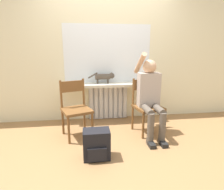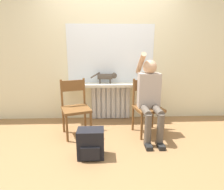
{
  "view_description": "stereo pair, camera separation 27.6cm",
  "coord_description": "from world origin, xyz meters",
  "px_view_note": "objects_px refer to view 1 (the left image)",
  "views": [
    {
      "loc": [
        -0.41,
        -2.41,
        1.38
      ],
      "look_at": [
        0.0,
        0.57,
        0.63
      ],
      "focal_mm": 30.0,
      "sensor_mm": 36.0,
      "label": 1
    },
    {
      "loc": [
        -0.13,
        -2.44,
        1.38
      ],
      "look_at": [
        0.0,
        0.57,
        0.63
      ],
      "focal_mm": 30.0,
      "sensor_mm": 36.0,
      "label": 2
    }
  ],
  "objects_px": {
    "chair_left": "(76,108)",
    "cat": "(105,77)",
    "chair_right": "(147,105)",
    "person": "(150,94)",
    "backpack": "(97,144)"
  },
  "relations": [
    {
      "from": "chair_left",
      "to": "chair_right",
      "type": "relative_size",
      "value": 1.0
    },
    {
      "from": "person",
      "to": "chair_left",
      "type": "bearing_deg",
      "value": 174.57
    },
    {
      "from": "cat",
      "to": "backpack",
      "type": "bearing_deg",
      "value": -100.48
    },
    {
      "from": "chair_right",
      "to": "person",
      "type": "bearing_deg",
      "value": -97.75
    },
    {
      "from": "chair_left",
      "to": "cat",
      "type": "xyz_separation_m",
      "value": [
        0.53,
        0.6,
        0.4
      ]
    },
    {
      "from": "chair_left",
      "to": "cat",
      "type": "distance_m",
      "value": 0.89
    },
    {
      "from": "chair_left",
      "to": "backpack",
      "type": "xyz_separation_m",
      "value": [
        0.29,
        -0.7,
        -0.28
      ]
    },
    {
      "from": "chair_right",
      "to": "person",
      "type": "xyz_separation_m",
      "value": [
        0.01,
        -0.11,
        0.22
      ]
    },
    {
      "from": "chair_left",
      "to": "person",
      "type": "xyz_separation_m",
      "value": [
        1.18,
        -0.11,
        0.22
      ]
    },
    {
      "from": "chair_left",
      "to": "chair_right",
      "type": "distance_m",
      "value": 1.17
    },
    {
      "from": "chair_left",
      "to": "chair_right",
      "type": "xyz_separation_m",
      "value": [
        1.17,
        0.0,
        0.0
      ]
    },
    {
      "from": "chair_left",
      "to": "backpack",
      "type": "bearing_deg",
      "value": -87.52
    },
    {
      "from": "chair_right",
      "to": "backpack",
      "type": "bearing_deg",
      "value": -153.88
    },
    {
      "from": "person",
      "to": "backpack",
      "type": "relative_size",
      "value": 3.49
    },
    {
      "from": "chair_right",
      "to": "backpack",
      "type": "distance_m",
      "value": 1.16
    }
  ]
}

